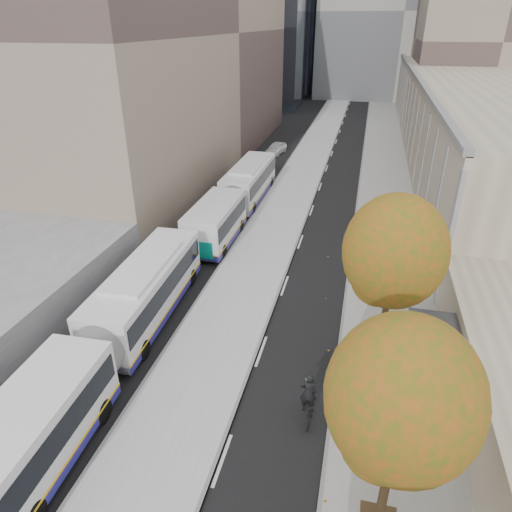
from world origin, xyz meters
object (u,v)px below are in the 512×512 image
(bus_far, at_px, (237,196))
(cyclist, at_px, (308,403))
(bus_shelter, at_px, (441,352))
(bus_near, at_px, (111,335))
(distant_car, at_px, (276,148))

(bus_far, bearing_deg, cyclist, -66.84)
(bus_far, bearing_deg, bus_shelter, -52.20)
(bus_near, relative_size, cyclist, 7.73)
(bus_shelter, bearing_deg, bus_far, 127.59)
(bus_far, distance_m, distant_car, 18.81)
(bus_near, relative_size, bus_far, 1.00)
(bus_far, relative_size, cyclist, 7.74)
(bus_near, distance_m, bus_far, 18.01)
(bus_far, relative_size, distant_car, 4.58)
(cyclist, xyz_separation_m, distant_car, (-8.78, 37.95, -0.18))
(bus_far, xyz_separation_m, distant_car, (-0.67, 18.78, -0.92))
(cyclist, bearing_deg, distant_car, 95.62)
(bus_far, height_order, distant_car, bus_far)
(bus_shelter, relative_size, cyclist, 2.00)
(cyclist, bearing_deg, bus_near, 164.92)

